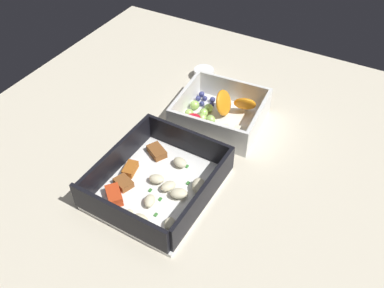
# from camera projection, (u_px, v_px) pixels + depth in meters

# --- Properties ---
(table_surface) EXTENTS (0.80, 0.80, 0.02)m
(table_surface) POSITION_uv_depth(u_px,v_px,m) (189.00, 150.00, 0.71)
(table_surface) COLOR beige
(table_surface) RESTS_ON ground
(pasta_container) EXTENTS (0.19, 0.17, 0.05)m
(pasta_container) POSITION_uv_depth(u_px,v_px,m) (157.00, 183.00, 0.63)
(pasta_container) COLOR white
(pasta_container) RESTS_ON table_surface
(fruit_bowl) EXTENTS (0.15, 0.16, 0.06)m
(fruit_bowl) POSITION_uv_depth(u_px,v_px,m) (220.00, 114.00, 0.74)
(fruit_bowl) COLOR white
(fruit_bowl) RESTS_ON table_surface
(paper_cup_liner) EXTENTS (0.04, 0.04, 0.02)m
(paper_cup_liner) POSITION_uv_depth(u_px,v_px,m) (204.00, 73.00, 0.85)
(paper_cup_liner) COLOR white
(paper_cup_liner) RESTS_ON table_surface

